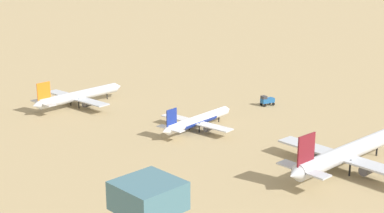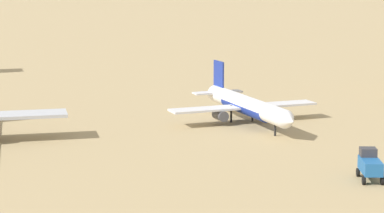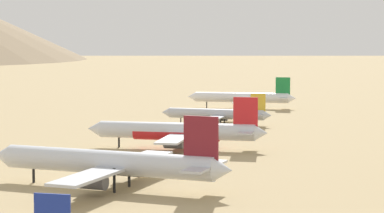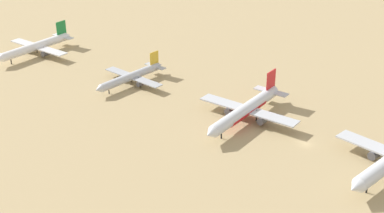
# 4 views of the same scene
# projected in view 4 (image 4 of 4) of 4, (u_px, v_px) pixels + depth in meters

# --- Properties ---
(ground_plane) EXTENTS (1800.00, 1800.00, 0.00)m
(ground_plane) POSITION_uv_depth(u_px,v_px,m) (306.00, 144.00, 171.35)
(ground_plane) COLOR tan
(parked_jet_0) EXTENTS (40.90, 33.36, 11.80)m
(parked_jet_0) POSITION_uv_depth(u_px,v_px,m) (36.00, 46.00, 241.28)
(parked_jet_0) COLOR white
(parked_jet_0) RESTS_ON ground
(parked_jet_1) EXTENTS (34.71, 28.17, 10.01)m
(parked_jet_1) POSITION_uv_depth(u_px,v_px,m) (132.00, 77.00, 211.83)
(parked_jet_1) COLOR #B2B7C1
(parked_jet_1) RESTS_ON ground
(parked_jet_2) EXTENTS (44.76, 36.51, 12.91)m
(parked_jet_2) POSITION_uv_depth(u_px,v_px,m) (246.00, 110.00, 183.38)
(parked_jet_2) COLOR silver
(parked_jet_2) RESTS_ON ground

